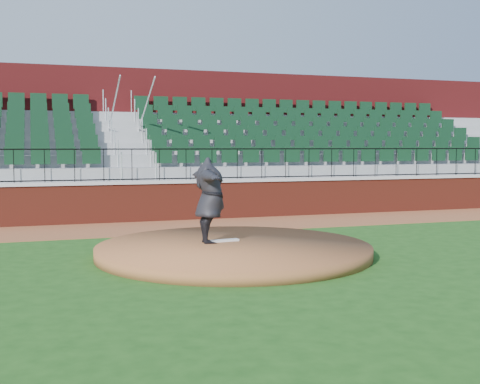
{
  "coord_description": "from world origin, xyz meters",
  "views": [
    {
      "loc": [
        -4.6,
        -12.22,
        2.4
      ],
      "look_at": [
        0.0,
        1.5,
        1.3
      ],
      "focal_mm": 45.51,
      "sensor_mm": 36.0,
      "label": 1
    }
  ],
  "objects": [
    {
      "name": "ground",
      "position": [
        0.0,
        0.0,
        0.0
      ],
      "size": [
        90.0,
        90.0,
        0.0
      ],
      "primitive_type": "plane",
      "color": "#1B4814",
      "rests_on": "ground"
    },
    {
      "name": "warning_track",
      "position": [
        0.0,
        5.4,
        0.01
      ],
      "size": [
        34.0,
        3.2,
        0.01
      ],
      "primitive_type": "cube",
      "color": "brown",
      "rests_on": "ground"
    },
    {
      "name": "field_wall",
      "position": [
        0.0,
        7.0,
        0.6
      ],
      "size": [
        34.0,
        0.35,
        1.2
      ],
      "primitive_type": "cube",
      "color": "maroon",
      "rests_on": "ground"
    },
    {
      "name": "wall_cap",
      "position": [
        0.0,
        7.0,
        1.25
      ],
      "size": [
        34.0,
        0.45,
        0.1
      ],
      "primitive_type": "cube",
      "color": "#B7B7B7",
      "rests_on": "field_wall"
    },
    {
      "name": "wall_railing",
      "position": [
        0.0,
        7.0,
        1.8
      ],
      "size": [
        34.0,
        0.05,
        1.0
      ],
      "primitive_type": null,
      "color": "black",
      "rests_on": "wall_cap"
    },
    {
      "name": "seating_stands",
      "position": [
        0.0,
        9.72,
        2.3
      ],
      "size": [
        34.0,
        5.1,
        4.6
      ],
      "primitive_type": null,
      "color": "gray",
      "rests_on": "ground"
    },
    {
      "name": "concourse_wall",
      "position": [
        0.0,
        12.52,
        2.75
      ],
      "size": [
        34.0,
        0.5,
        5.5
      ],
      "primitive_type": "cube",
      "color": "maroon",
      "rests_on": "ground"
    },
    {
      "name": "pitchers_mound",
      "position": [
        -0.55,
        0.3,
        0.12
      ],
      "size": [
        5.99,
        5.99,
        0.25
      ],
      "primitive_type": "cylinder",
      "color": "brown",
      "rests_on": "ground"
    },
    {
      "name": "pitching_rubber",
      "position": [
        -0.62,
        0.75,
        0.27
      ],
      "size": [
        0.68,
        0.24,
        0.04
      ],
      "primitive_type": "cube",
      "rotation": [
        0.0,
        0.0,
        0.11
      ],
      "color": "silver",
      "rests_on": "pitchers_mound"
    },
    {
      "name": "pitcher",
      "position": [
        -1.0,
        0.64,
        1.2
      ],
      "size": [
        0.76,
        2.37,
        1.9
      ],
      "primitive_type": "imported",
      "rotation": [
        0.0,
        0.0,
        1.52
      ],
      "color": "black",
      "rests_on": "pitchers_mound"
    }
  ]
}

